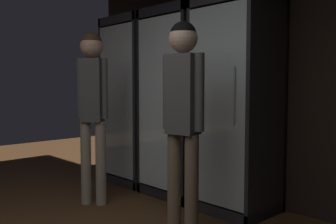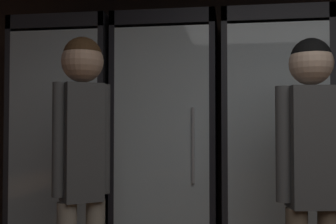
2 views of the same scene
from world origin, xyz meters
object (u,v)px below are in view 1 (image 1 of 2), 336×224
at_px(cooler_far_left, 139,102).
at_px(cooler_left, 182,104).
at_px(shopper_near, 92,97).
at_px(shopper_far, 183,104).
at_px(cooler_center, 239,107).

height_order(cooler_far_left, cooler_left, same).
relative_size(cooler_left, shopper_near, 1.18).
bearing_deg(shopper_far, cooler_center, 97.07).
bearing_deg(shopper_far, shopper_near, -177.00).
bearing_deg(cooler_left, cooler_center, -0.03).
xyz_separation_m(cooler_far_left, shopper_near, (0.43, -0.95, 0.10)).
xyz_separation_m(cooler_far_left, shopper_far, (1.65, -0.89, 0.07)).
height_order(cooler_far_left, cooler_center, same).
distance_m(cooler_far_left, shopper_far, 1.87).
distance_m(cooler_far_left, shopper_near, 1.05).
xyz_separation_m(cooler_left, shopper_far, (0.88, -0.89, 0.06)).
height_order(cooler_far_left, shopper_near, cooler_far_left).
bearing_deg(cooler_far_left, shopper_near, -65.57).
relative_size(shopper_near, shopper_far, 1.02).
relative_size(cooler_far_left, shopper_near, 1.18).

